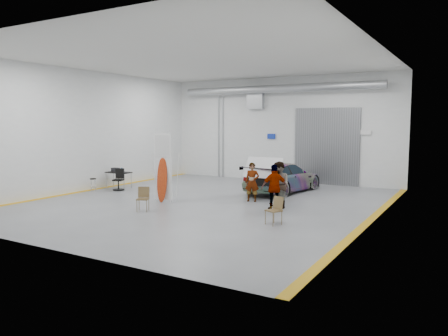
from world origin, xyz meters
The scene contains 13 objects.
ground centered at (0.00, 0.00, 0.00)m, with size 16.00×16.00×0.00m, color slate.
room_shell centered at (0.24, 2.22, 4.08)m, with size 14.02×16.18×6.01m.
sedan_car centered at (1.77, 4.28, 0.73)m, with size 2.05×5.04×1.46m, color silver.
person_a centered at (1.63, 1.17, 0.85)m, with size 0.62×0.41×1.70m, color brown.
person_b centered at (3.24, 0.36, 0.94)m, with size 0.92×0.70×1.88m, color slate.
person_c centered at (3.27, -0.18, 0.91)m, with size 1.05×0.43×1.81m, color #A24C36.
surfboard_display centered at (-1.61, -0.92, 1.27)m, with size 0.89×0.27×3.14m.
folding_chair_near centered at (-1.08, -2.81, 0.29)m, with size 0.59×0.64×0.93m.
folding_chair_far centered at (4.19, -2.34, 0.29)m, with size 0.59×0.63×0.94m.
shop_stool centered at (-6.54, -0.22, 0.32)m, with size 0.32×0.32×0.64m.
work_table centered at (-6.21, 1.17, 0.84)m, with size 1.35×0.70×1.09m.
office_chair centered at (-5.55, 0.59, 0.47)m, with size 0.61×0.64×1.08m.
trunk_lid centered at (1.77, 2.01, 1.48)m, with size 1.71×1.04×0.04m, color silver.
Camera 1 is at (9.97, -15.58, 3.42)m, focal length 35.00 mm.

